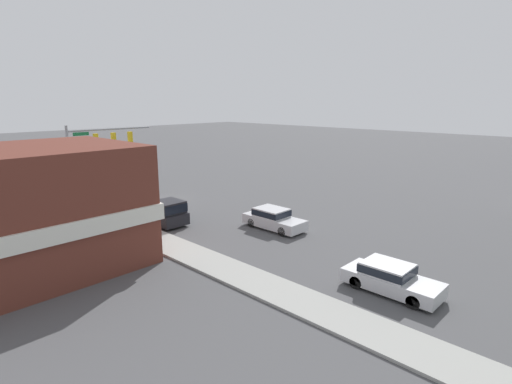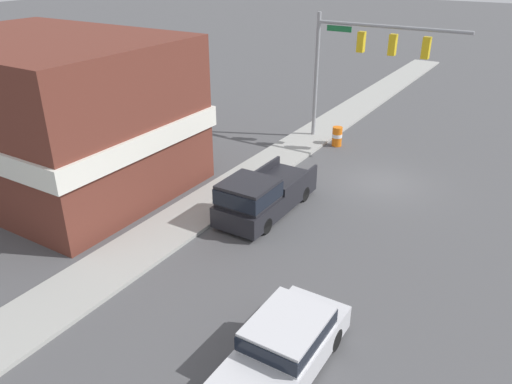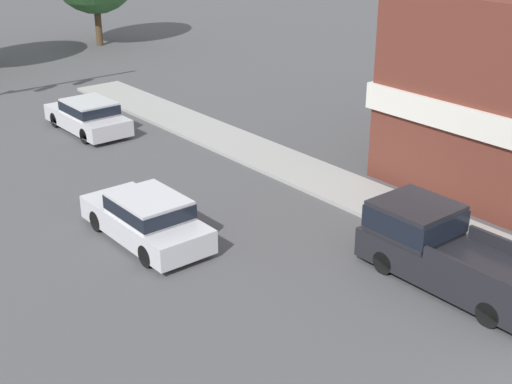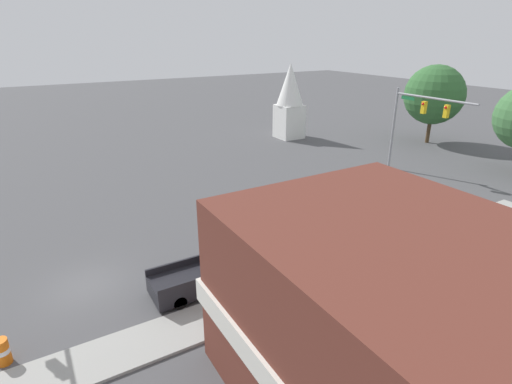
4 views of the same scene
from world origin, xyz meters
name	(u,v)px [view 4 (image 4 of 4)]	position (x,y,z in m)	size (l,w,h in m)	color
ground_plane	(85,286)	(0.00, 0.00, 0.00)	(200.00, 200.00, 0.00)	#4C4C4F
sidewalk_curb	(108,356)	(5.70, 0.00, 0.07)	(2.40, 60.00, 0.14)	#9E9E99
far_signal_assembly	(416,115)	(-3.59, 28.64, 5.57)	(7.85, 0.49, 7.66)	gray
car_lead	(275,210)	(-1.65, 12.73, 0.78)	(1.90, 4.73, 1.49)	black
car_oncoming	(420,197)	(1.83, 23.36, 0.74)	(1.91, 4.64, 1.42)	black
pickup_truck_parked	(214,269)	(3.28, 5.80, 0.94)	(2.05, 5.37, 1.91)	black
construction_barrel	(2,352)	(3.90, -3.56, 0.56)	(0.57, 0.57, 1.11)	orange
corner_brick_building	(406,336)	(13.27, 7.83, 3.34)	(12.03, 9.02, 6.75)	brown
church_steeple	(290,99)	(-21.15, 27.45, 4.74)	(3.28, 3.28, 9.05)	white
backdrop_tree_left_far	(434,95)	(-10.63, 40.38, 5.64)	(6.75, 6.75, 9.03)	#4C3823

